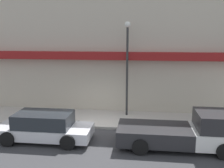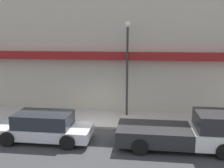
{
  "view_description": "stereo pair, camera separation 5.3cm",
  "coord_description": "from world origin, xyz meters",
  "px_view_note": "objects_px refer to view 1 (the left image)",
  "views": [
    {
      "loc": [
        2.56,
        -13.04,
        5.15
      ],
      "look_at": [
        0.81,
        1.28,
        2.35
      ],
      "focal_mm": 40.0,
      "sensor_mm": 36.0,
      "label": 1
    },
    {
      "loc": [
        2.61,
        -13.04,
        5.15
      ],
      "look_at": [
        0.81,
        1.28,
        2.35
      ],
      "focal_mm": 40.0,
      "sensor_mm": 36.0,
      "label": 2
    }
  ],
  "objects_px": {
    "pickup_truck": "(188,132)",
    "parked_car": "(44,127)",
    "fire_hydrant": "(45,117)",
    "street_lamp": "(127,58)"
  },
  "relations": [
    {
      "from": "parked_car",
      "to": "street_lamp",
      "type": "bearing_deg",
      "value": 46.31
    },
    {
      "from": "pickup_truck",
      "to": "parked_car",
      "type": "relative_size",
      "value": 1.21
    },
    {
      "from": "parked_car",
      "to": "fire_hydrant",
      "type": "relative_size",
      "value": 7.22
    },
    {
      "from": "pickup_truck",
      "to": "fire_hydrant",
      "type": "distance_m",
      "value": 8.11
    },
    {
      "from": "pickup_truck",
      "to": "parked_car",
      "type": "xyz_separation_m",
      "value": [
        -6.95,
        -0.0,
        -0.07
      ]
    },
    {
      "from": "street_lamp",
      "to": "fire_hydrant",
      "type": "bearing_deg",
      "value": -157.76
    },
    {
      "from": "fire_hydrant",
      "to": "street_lamp",
      "type": "height_order",
      "value": "street_lamp"
    },
    {
      "from": "fire_hydrant",
      "to": "street_lamp",
      "type": "bearing_deg",
      "value": 22.24
    },
    {
      "from": "pickup_truck",
      "to": "street_lamp",
      "type": "relative_size",
      "value": 0.98
    },
    {
      "from": "pickup_truck",
      "to": "fire_hydrant",
      "type": "relative_size",
      "value": 8.71
    }
  ]
}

